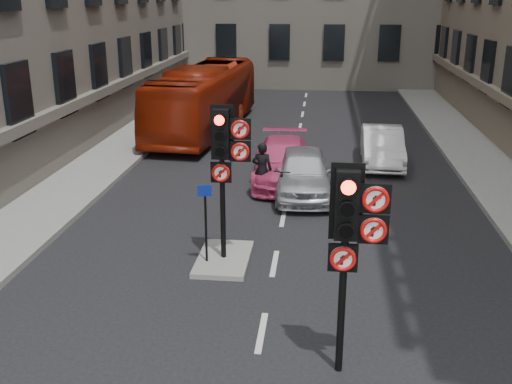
% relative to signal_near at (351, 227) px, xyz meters
% --- Properties ---
extents(pavement_left, '(3.00, 50.00, 0.16)m').
position_rel_signal_near_xyz_m(pavement_left, '(-8.69, 11.01, -2.50)').
color(pavement_left, gray).
rests_on(pavement_left, ground).
extents(pavement_right, '(3.00, 50.00, 0.16)m').
position_rel_signal_near_xyz_m(pavement_right, '(5.71, 11.01, -2.50)').
color(pavement_right, gray).
rests_on(pavement_right, ground).
extents(centre_island, '(1.20, 2.00, 0.12)m').
position_rel_signal_near_xyz_m(centre_island, '(-2.69, 4.01, -2.52)').
color(centre_island, gray).
rests_on(centre_island, ground).
extents(signal_near, '(0.91, 0.40, 3.58)m').
position_rel_signal_near_xyz_m(signal_near, '(0.00, 0.00, 0.00)').
color(signal_near, black).
rests_on(signal_near, ground).
extents(signal_far, '(0.91, 0.40, 3.58)m').
position_rel_signal_near_xyz_m(signal_far, '(-2.60, 4.00, 0.12)').
color(signal_far, black).
rests_on(signal_far, centre_island).
extents(car_silver, '(1.94, 4.32, 1.44)m').
position_rel_signal_near_xyz_m(car_silver, '(-1.01, 9.14, -1.86)').
color(car_silver, '#B4B7BC').
rests_on(car_silver, ground).
extents(car_white, '(1.51, 4.12, 1.35)m').
position_rel_signal_near_xyz_m(car_white, '(1.73, 12.91, -1.91)').
color(car_white, silver).
rests_on(car_white, ground).
extents(car_pink, '(2.08, 4.74, 1.36)m').
position_rel_signal_near_xyz_m(car_pink, '(-1.73, 10.47, -1.90)').
color(car_pink, '#D53E73').
rests_on(car_pink, ground).
extents(bus_red, '(3.34, 10.72, 2.94)m').
position_rel_signal_near_xyz_m(bus_red, '(-5.75, 17.64, -1.11)').
color(bus_red, maroon).
rests_on(bus_red, ground).
extents(motorcycle, '(0.76, 1.83, 1.06)m').
position_rel_signal_near_xyz_m(motorcycle, '(-1.56, 8.58, -2.05)').
color(motorcycle, black).
rests_on(motorcycle, ground).
extents(motorcyclist, '(0.63, 0.43, 1.71)m').
position_rel_signal_near_xyz_m(motorcyclist, '(-2.27, 8.80, -1.73)').
color(motorcyclist, black).
rests_on(motorcyclist, ground).
extents(info_sign, '(0.32, 0.12, 1.85)m').
position_rel_signal_near_xyz_m(info_sign, '(-3.04, 3.72, -1.27)').
color(info_sign, black).
rests_on(info_sign, centre_island).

